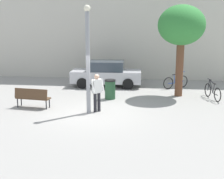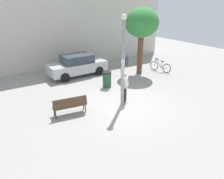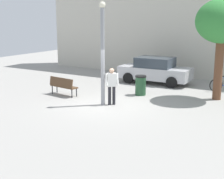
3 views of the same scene
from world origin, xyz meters
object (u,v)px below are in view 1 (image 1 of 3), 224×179
(park_bench, at_px, (32,96))
(bicycle_blue, at_px, (176,82))
(plaza_tree, at_px, (181,27))
(parked_car_silver, at_px, (106,74))
(trash_bin, at_px, (110,89))
(lamppost, at_px, (88,56))
(person_by_lamppost, at_px, (97,90))
(bicycle_black, at_px, (212,92))

(park_bench, relative_size, bicycle_blue, 1.09)
(plaza_tree, xyz_separation_m, parked_car_silver, (-4.16, 2.03, -2.85))
(bicycle_blue, height_order, trash_bin, trash_bin)
(lamppost, height_order, parked_car_silver, lamppost)
(person_by_lamppost, bearing_deg, trash_bin, 83.41)
(lamppost, distance_m, bicycle_black, 6.92)
(plaza_tree, relative_size, bicycle_blue, 3.13)
(person_by_lamppost, height_order, plaza_tree, plaza_tree)
(bicycle_black, distance_m, bicycle_blue, 2.97)
(bicycle_blue, relative_size, trash_bin, 1.51)
(lamppost, distance_m, parked_car_silver, 5.97)
(bicycle_blue, bearing_deg, park_bench, -142.91)
(plaza_tree, height_order, bicycle_black, plaza_tree)
(lamppost, relative_size, plaza_tree, 0.96)
(bicycle_black, relative_size, bicycle_blue, 1.17)
(bicycle_blue, distance_m, trash_bin, 4.68)
(person_by_lamppost, xyz_separation_m, bicycle_black, (5.46, 2.94, -0.58))
(park_bench, height_order, bicycle_black, bicycle_black)
(lamppost, xyz_separation_m, bicycle_blue, (4.15, 5.63, -2.08))
(lamppost, bearing_deg, bicycle_black, 28.61)
(lamppost, relative_size, parked_car_silver, 1.07)
(bicycle_black, bearing_deg, park_bench, -162.32)
(lamppost, relative_size, trash_bin, 4.53)
(bicycle_blue, xyz_separation_m, parked_car_silver, (-4.17, 0.09, 0.39))
(parked_car_silver, bearing_deg, lamppost, -89.75)
(bicycle_black, bearing_deg, plaza_tree, 162.03)
(plaza_tree, xyz_separation_m, trash_bin, (-3.53, -1.12, -3.12))
(plaza_tree, bearing_deg, park_bench, -154.63)
(person_by_lamppost, bearing_deg, bicycle_blue, 54.81)
(person_by_lamppost, distance_m, trash_bin, 2.42)
(park_bench, relative_size, trash_bin, 1.64)
(bicycle_blue, bearing_deg, person_by_lamppost, -125.19)
(park_bench, height_order, bicycle_blue, bicycle_blue)
(lamppost, distance_m, plaza_tree, 5.67)
(lamppost, relative_size, person_by_lamppost, 2.72)
(plaza_tree, xyz_separation_m, bicycle_blue, (0.01, 1.94, -3.24))
(park_bench, xyz_separation_m, plaza_tree, (6.84, 3.24, 3.08))
(trash_bin, bearing_deg, person_by_lamppost, -96.59)
(lamppost, distance_m, park_bench, 3.34)
(bicycle_black, distance_m, trash_bin, 5.22)
(person_by_lamppost, xyz_separation_m, park_bench, (-3.04, 0.23, -0.42))
(person_by_lamppost, distance_m, bicycle_black, 6.22)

